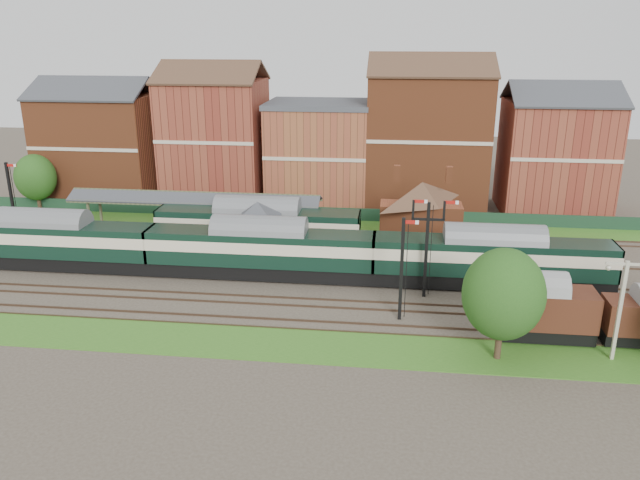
# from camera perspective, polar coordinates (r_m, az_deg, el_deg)

# --- Properties ---
(ground) EXTENTS (160.00, 160.00, 0.00)m
(ground) POSITION_cam_1_polar(r_m,az_deg,el_deg) (55.11, -3.22, -3.51)
(ground) COLOR #473D33
(ground) RESTS_ON ground
(grass_back) EXTENTS (90.00, 4.50, 0.06)m
(grass_back) POSITION_cam_1_polar(r_m,az_deg,el_deg) (69.99, -0.99, 1.45)
(grass_back) COLOR #2D6619
(grass_back) RESTS_ON ground
(grass_front) EXTENTS (90.00, 5.00, 0.06)m
(grass_front) POSITION_cam_1_polar(r_m,az_deg,el_deg) (44.45, -5.89, -9.30)
(grass_front) COLOR #2D6619
(grass_front) RESTS_ON ground
(fence) EXTENTS (90.00, 0.12, 1.50)m
(fence) POSITION_cam_1_polar(r_m,az_deg,el_deg) (71.68, -0.78, 2.47)
(fence) COLOR #193823
(fence) RESTS_ON ground
(platform) EXTENTS (55.00, 3.40, 1.00)m
(platform) POSITION_cam_1_polar(r_m,az_deg,el_deg) (64.86, -6.11, 0.36)
(platform) COLOR #2D2D2D
(platform) RESTS_ON ground
(signal_box) EXTENTS (5.40, 5.40, 6.00)m
(signal_box) POSITION_cam_1_polar(r_m,az_deg,el_deg) (57.57, -5.67, 0.80)
(signal_box) COLOR #667755
(signal_box) RESTS_ON ground
(brick_hut) EXTENTS (3.20, 2.64, 2.94)m
(brick_hut) POSITION_cam_1_polar(r_m,az_deg,el_deg) (57.10, 2.27, -1.39)
(brick_hut) COLOR maroon
(brick_hut) RESTS_ON ground
(station_building) EXTENTS (8.10, 8.10, 5.90)m
(station_building) POSITION_cam_1_polar(r_m,az_deg,el_deg) (62.36, 9.22, 2.79)
(station_building) COLOR brown
(station_building) RESTS_ON platform
(canopy) EXTENTS (26.00, 3.89, 4.08)m
(canopy) POSITION_cam_1_polar(r_m,az_deg,el_deg) (65.28, -11.39, 3.96)
(canopy) COLOR #454F31
(canopy) RESTS_ON platform
(semaphore_bracket) EXTENTS (3.60, 0.25, 8.18)m
(semaphore_bracket) POSITION_cam_1_polar(r_m,az_deg,el_deg) (50.47, 9.78, -0.27)
(semaphore_bracket) COLOR black
(semaphore_bracket) RESTS_ON ground
(semaphore_platform_end) EXTENTS (1.23, 0.25, 8.00)m
(semaphore_platform_end) POSITION_cam_1_polar(r_m,az_deg,el_deg) (72.04, -26.35, 3.39)
(semaphore_platform_end) COLOR black
(semaphore_platform_end) RESTS_ON ground
(semaphore_siding) EXTENTS (1.23, 0.25, 8.00)m
(semaphore_siding) POSITION_cam_1_polar(r_m,az_deg,el_deg) (46.33, 7.50, -2.54)
(semaphore_siding) COLOR black
(semaphore_siding) RESTS_ON ground
(yard_lamp) EXTENTS (2.60, 0.22, 7.00)m
(yard_lamp) POSITION_cam_1_polar(r_m,az_deg,el_deg) (44.78, 25.78, -5.36)
(yard_lamp) COLOR beige
(yard_lamp) RESTS_ON ground
(town_backdrop) EXTENTS (69.00, 10.00, 16.00)m
(town_backdrop) POSITION_cam_1_polar(r_m,az_deg,el_deg) (77.02, -0.24, 8.40)
(town_backdrop) COLOR brown
(town_backdrop) RESTS_ON ground
(dmu_train) EXTENTS (59.40, 3.12, 4.56)m
(dmu_train) POSITION_cam_1_polar(r_m,az_deg,el_deg) (54.57, -5.51, -0.82)
(dmu_train) COLOR black
(dmu_train) RESTS_ON ground
(platform_railcar) EXTENTS (19.82, 3.12, 4.57)m
(platform_railcar) POSITION_cam_1_polar(r_m,az_deg,el_deg) (60.91, -5.68, 1.28)
(platform_railcar) COLOR black
(platform_railcar) RESTS_ON ground
(goods_van_a) EXTENTS (6.47, 2.80, 3.92)m
(goods_van_a) POSITION_cam_1_polar(r_m,az_deg,el_deg) (46.56, 20.04, -6.05)
(goods_van_a) COLOR black
(goods_van_a) RESTS_ON ground
(tree_far) EXTENTS (5.30, 5.30, 7.73)m
(tree_far) POSITION_cam_1_polar(r_m,az_deg,el_deg) (41.90, 16.42, -4.78)
(tree_far) COLOR #382619
(tree_far) RESTS_ON ground
(tree_back) EXTENTS (4.75, 4.75, 6.94)m
(tree_back) POSITION_cam_1_polar(r_m,az_deg,el_deg) (81.29, -24.58, 5.24)
(tree_back) COLOR #382619
(tree_back) RESTS_ON ground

